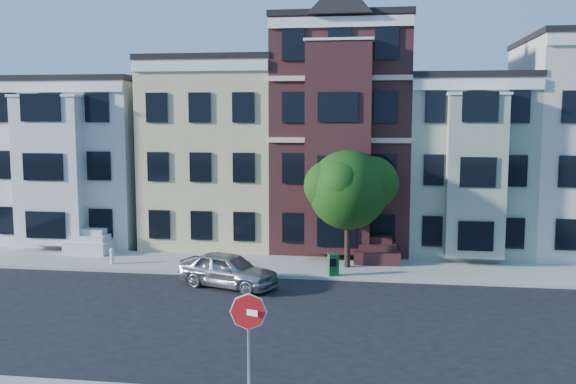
% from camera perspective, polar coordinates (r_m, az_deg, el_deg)
% --- Properties ---
extents(ground, '(120.00, 120.00, 0.00)m').
position_cam_1_polar(ground, '(22.74, 2.73, -11.65)').
color(ground, black).
extents(far_sidewalk, '(60.00, 4.00, 0.15)m').
position_cam_1_polar(far_sidewalk, '(30.39, 4.19, -6.76)').
color(far_sidewalk, '#9E9B93').
rests_on(far_sidewalk, ground).
extents(house_white, '(8.00, 9.00, 9.00)m').
position_cam_1_polar(house_white, '(39.90, -17.08, 2.64)').
color(house_white, silver).
rests_on(house_white, ground).
extents(house_yellow, '(7.00, 9.00, 10.00)m').
position_cam_1_polar(house_yellow, '(37.16, -5.86, 3.39)').
color(house_yellow, '#D0C083').
rests_on(house_yellow, ground).
extents(house_brown, '(7.00, 9.00, 12.00)m').
position_cam_1_polar(house_brown, '(36.05, 5.01, 4.89)').
color(house_brown, '#381919').
rests_on(house_brown, ground).
extents(house_green, '(6.00, 9.00, 9.00)m').
position_cam_1_polar(house_green, '(36.35, 15.28, 2.32)').
color(house_green, '#919E87').
rests_on(house_green, ground).
extents(street_tree, '(7.61, 7.61, 6.78)m').
position_cam_1_polar(street_tree, '(29.74, 5.35, -0.28)').
color(street_tree, '#1F4E14').
rests_on(street_tree, far_sidewalk).
extents(parked_car, '(4.69, 3.14, 1.48)m').
position_cam_1_polar(parked_car, '(27.28, -5.36, -6.91)').
color(parked_car, '#A8ABAF').
rests_on(parked_car, ground).
extents(newspaper_box, '(0.54, 0.51, 0.97)m').
position_cam_1_polar(newspaper_box, '(28.61, 4.04, -6.46)').
color(newspaper_box, '#1B5B27').
rests_on(newspaper_box, far_sidewalk).
extents(fire_hydrant, '(0.22, 0.22, 0.61)m').
position_cam_1_polar(fire_hydrant, '(31.89, -15.37, -5.64)').
color(fire_hydrant, silver).
rests_on(fire_hydrant, far_sidewalk).
extents(stop_sign, '(0.89, 0.41, 3.28)m').
position_cam_1_polar(stop_sign, '(15.65, -3.51, -13.43)').
color(stop_sign, red).
rests_on(stop_sign, near_sidewalk).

